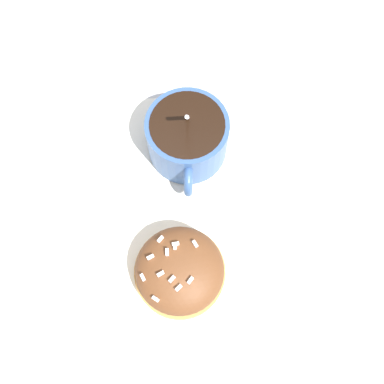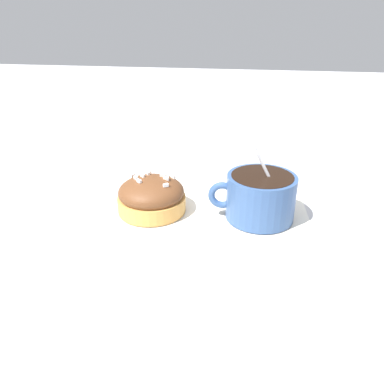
{
  "view_description": "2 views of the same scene",
  "coord_description": "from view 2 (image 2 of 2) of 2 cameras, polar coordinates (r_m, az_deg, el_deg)",
  "views": [
    {
      "loc": [
        -0.15,
        -0.02,
        0.48
      ],
      "look_at": [
        0.01,
        -0.01,
        0.03
      ],
      "focal_mm": 42.0,
      "sensor_mm": 36.0,
      "label": 1
    },
    {
      "loc": [
        0.06,
        -0.45,
        0.25
      ],
      "look_at": [
        -0.02,
        -0.0,
        0.03
      ],
      "focal_mm": 35.0,
      "sensor_mm": 36.0,
      "label": 2
    }
  ],
  "objects": [
    {
      "name": "ground_plane",
      "position": [
        0.51,
        1.99,
        -3.41
      ],
      "size": [
        3.0,
        3.0,
        0.0
      ],
      "primitive_type": "plane",
      "color": "#B2B2B7"
    },
    {
      "name": "paper_napkin",
      "position": [
        0.51,
        2.0,
        -3.26
      ],
      "size": [
        0.29,
        0.26,
        0.0
      ],
      "color": "white",
      "rests_on": "ground_plane"
    },
    {
      "name": "coffee_cup",
      "position": [
        0.49,
        10.3,
        -0.54
      ],
      "size": [
        0.11,
        0.09,
        0.11
      ],
      "color": "#335184",
      "rests_on": "paper_napkin"
    },
    {
      "name": "frosted_pastry",
      "position": [
        0.51,
        -6.19,
        -0.61
      ],
      "size": [
        0.09,
        0.09,
        0.05
      ],
      "color": "#D19347",
      "rests_on": "paper_napkin"
    }
  ]
}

